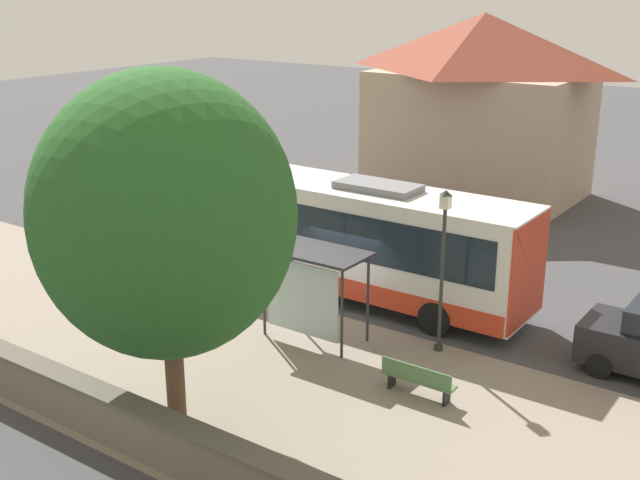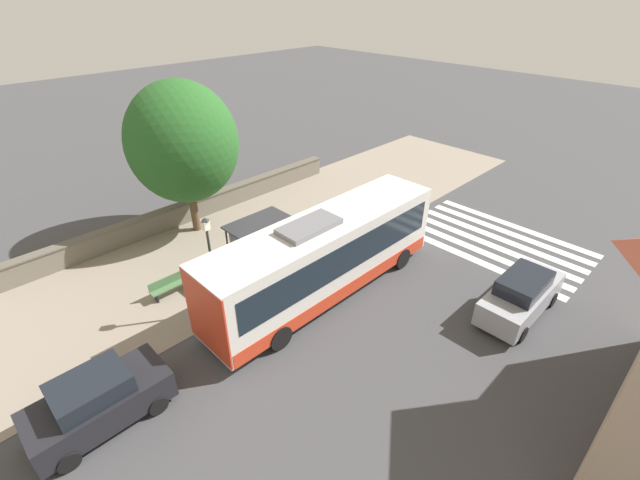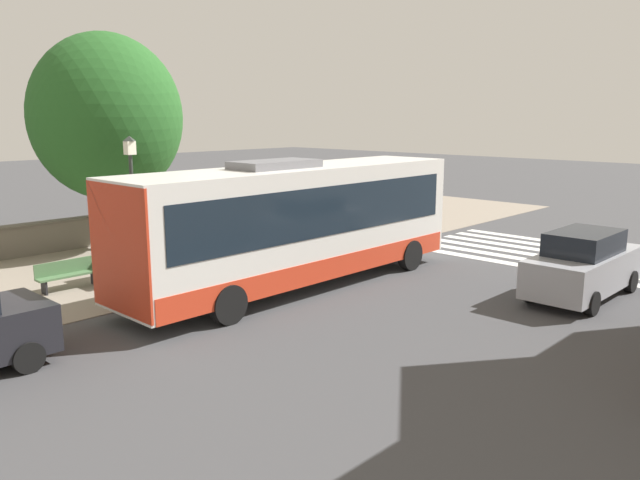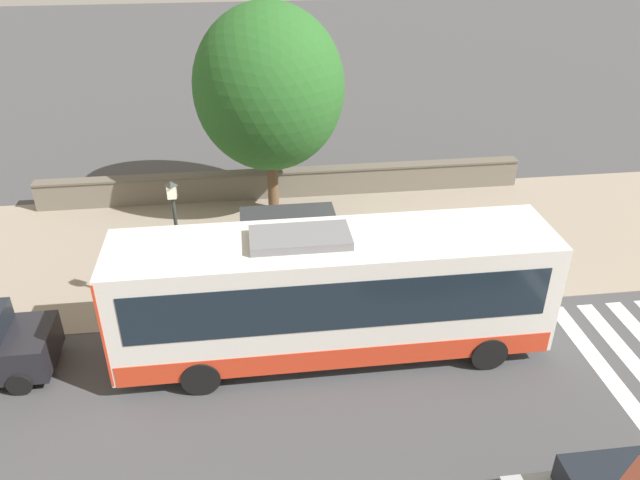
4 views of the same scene
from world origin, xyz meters
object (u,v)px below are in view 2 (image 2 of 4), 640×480
bus (324,255)px  parked_car_far_lane (521,295)px  bus_shelter (257,230)px  shade_tree (183,143)px  street_lamp_near (211,260)px  parked_car_behind_bus (99,401)px  bench (171,285)px  pedestrian (365,223)px

bus → parked_car_far_lane: (6.59, 4.75, -1.04)m
bus_shelter → shade_tree: (-5.46, -0.17, 2.84)m
bus → street_lamp_near: size_ratio=2.55×
street_lamp_near → bus: bearing=63.3°
parked_car_behind_bus → parked_car_far_lane: size_ratio=0.90×
parked_car_behind_bus → shade_tree: bearing=136.0°
bench → parked_car_behind_bus: 6.43m
street_lamp_near → parked_car_far_lane: bearing=45.7°
bus_shelter → parked_car_far_lane: size_ratio=0.64×
shade_tree → parked_car_behind_bus: shade_tree is taller
pedestrian → shade_tree: shade_tree is taller
bus → parked_car_behind_bus: bearing=-91.3°
bus → parked_car_far_lane: 8.19m
bus → street_lamp_near: (-2.07, -4.11, 0.70)m
bus → bench: bearing=-133.7°
parked_car_behind_bus → parked_car_far_lane: parked_car_far_lane is taller
street_lamp_near → pedestrian: bearing=86.9°
bus_shelter → shade_tree: bearing=-178.2°
bench → bus_shelter: bearing=73.7°
pedestrian → shade_tree: size_ratio=0.22×
parked_car_behind_bus → bench: bearing=133.7°
parked_car_far_lane → shade_tree: bearing=-159.5°
bus_shelter → pedestrian: bearing=71.1°
bus_shelter → pedestrian: size_ratio=1.62×
parked_car_far_lane → bus_shelter: bearing=-150.7°
bus_shelter → pedestrian: bus_shelter is taller
street_lamp_near → parked_car_far_lane: (8.66, 8.86, -1.74)m
bus → bus_shelter: bearing=-165.5°
pedestrian → parked_car_behind_bus: size_ratio=0.44×
shade_tree → bus: bearing=6.8°
bench → shade_tree: shade_tree is taller
bus → parked_car_far_lane: size_ratio=2.52×
pedestrian → parked_car_far_lane: parked_car_far_lane is taller
street_lamp_near → parked_car_far_lane: 12.51m
bus → bus_shelter: bus is taller
bus_shelter → bench: (-1.16, -3.97, -1.66)m
pedestrian → parked_car_behind_bus: 14.20m
bus → bench: size_ratio=6.16×
shade_tree → bus_shelter: bearing=1.8°
bus_shelter → bus: bearing=14.5°
shade_tree → parked_car_behind_bus: size_ratio=1.96×
bus_shelter → street_lamp_near: street_lamp_near is taller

